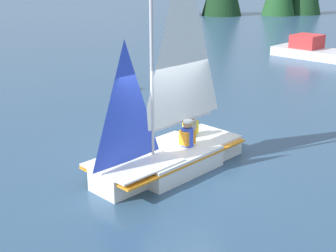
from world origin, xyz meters
TOP-DOWN VIEW (x-y plane):
  - ground_plane at (0.00, 0.00)m, footprint 260.00×260.00m
  - sailboat_main at (-0.04, -0.02)m, footprint 4.27×3.41m
  - sailor_helm at (-0.52, -0.11)m, footprint 0.42×0.41m
  - sailor_crew at (-0.82, -0.77)m, footprint 0.42×0.41m
  - motorboat_distant at (-11.38, -11.95)m, footprint 3.55×4.32m
  - buoy_marker at (-0.63, -7.73)m, footprint 0.44×0.44m

SIDE VIEW (x-z plane):
  - ground_plane at x=0.00m, z-range 0.00..0.00m
  - buoy_marker at x=-0.63m, z-range -0.42..0.77m
  - motorboat_distant at x=-11.38m, z-range -0.18..1.00m
  - sailor_crew at x=-0.82m, z-range 0.04..1.20m
  - sailor_helm at x=-0.52m, z-range 0.05..1.21m
  - sailboat_main at x=-0.04m, z-range -2.01..3.33m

